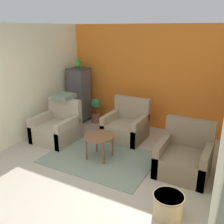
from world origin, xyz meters
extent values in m
plane|color=#B2A893|center=(0.00, 0.00, 0.00)|extent=(20.00, 20.00, 0.00)
cube|color=orange|center=(0.00, 3.60, 1.29)|extent=(4.33, 0.06, 2.58)
cube|color=beige|center=(-2.14, 1.78, 1.29)|extent=(0.06, 3.57, 2.58)
cube|color=gray|center=(-0.11, 1.48, 0.01)|extent=(2.10, 1.52, 0.01)
cylinder|color=brown|center=(-0.11, 1.48, 0.48)|extent=(0.61, 0.61, 0.04)
cylinder|color=brown|center=(-0.30, 1.29, 0.23)|extent=(0.04, 0.04, 0.46)
cylinder|color=brown|center=(0.08, 1.29, 0.23)|extent=(0.04, 0.04, 0.46)
cylinder|color=brown|center=(-0.30, 1.67, 0.23)|extent=(0.04, 0.04, 0.46)
cylinder|color=brown|center=(0.08, 1.67, 0.23)|extent=(0.04, 0.04, 0.46)
cube|color=tan|center=(-1.42, 1.70, 0.20)|extent=(0.88, 0.86, 0.40)
cube|color=tan|center=(-1.42, 2.06, 0.66)|extent=(0.88, 0.14, 0.53)
cube|color=tan|center=(-1.80, 1.70, 0.29)|extent=(0.12, 0.86, 0.58)
cube|color=tan|center=(-1.04, 1.70, 0.29)|extent=(0.12, 0.86, 0.58)
cube|color=#7A664C|center=(1.47, 1.70, 0.20)|extent=(0.88, 0.86, 0.40)
cube|color=#7A664C|center=(1.47, 2.06, 0.66)|extent=(0.88, 0.14, 0.53)
cube|color=#7A664C|center=(1.09, 1.70, 0.29)|extent=(0.12, 0.86, 0.58)
cube|color=#7A664C|center=(1.85, 1.70, 0.29)|extent=(0.12, 0.86, 0.58)
cube|color=#9E896B|center=(-0.07, 2.55, 0.20)|extent=(0.88, 0.86, 0.40)
cube|color=#9E896B|center=(-0.07, 2.91, 0.66)|extent=(0.88, 0.14, 0.53)
cube|color=#9E896B|center=(-0.45, 2.55, 0.29)|extent=(0.12, 0.86, 0.58)
cube|color=#9E896B|center=(0.31, 2.55, 0.29)|extent=(0.12, 0.86, 0.58)
cube|color=#353539|center=(-1.75, 3.12, 0.03)|extent=(0.51, 0.51, 0.06)
cube|color=#4C4C51|center=(-1.75, 3.12, 0.75)|extent=(0.47, 0.47, 1.37)
cube|color=#353539|center=(-1.75, 3.12, 1.45)|extent=(0.49, 0.49, 0.03)
ellipsoid|color=green|center=(-1.75, 3.12, 1.56)|extent=(0.12, 0.16, 0.20)
sphere|color=green|center=(-1.75, 3.10, 1.67)|extent=(0.11, 0.11, 0.11)
cone|color=gold|center=(-1.75, 3.05, 1.66)|extent=(0.05, 0.05, 0.05)
cone|color=green|center=(-1.75, 3.19, 1.54)|extent=(0.06, 0.13, 0.17)
cylinder|color=brown|center=(-1.25, 3.16, 0.11)|extent=(0.23, 0.23, 0.23)
cylinder|color=brown|center=(-1.25, 3.16, 0.34)|extent=(0.03, 0.03, 0.22)
sphere|color=#337038|center=(-1.25, 3.16, 0.54)|extent=(0.27, 0.27, 0.27)
sphere|color=#337038|center=(-1.32, 3.19, 0.50)|extent=(0.16, 0.16, 0.16)
sphere|color=#337038|center=(-1.18, 3.14, 0.51)|extent=(0.15, 0.15, 0.15)
cylinder|color=tan|center=(1.55, 0.53, 0.17)|extent=(0.41, 0.41, 0.34)
cylinder|color=#957E57|center=(1.55, 0.53, 0.33)|extent=(0.43, 0.43, 0.02)
cube|color=slate|center=(-1.42, 2.06, 0.98)|extent=(0.43, 0.43, 0.10)
camera|label=1|loc=(2.23, -2.32, 2.48)|focal=40.00mm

